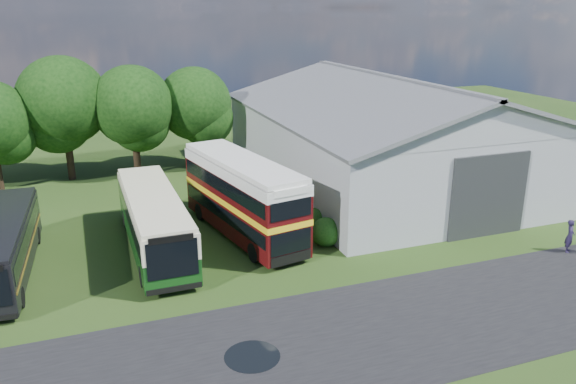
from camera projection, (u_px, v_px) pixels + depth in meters
name	position (u px, v px, depth m)	size (l,w,h in m)	color
ground	(265.00, 313.00, 24.99)	(120.00, 120.00, 0.00)	#1E3812
asphalt_road	(356.00, 335.00, 23.30)	(60.00, 8.00, 0.02)	black
puddle	(252.00, 357.00, 21.82)	(2.20, 2.20, 0.01)	black
storage_shed	(386.00, 128.00, 42.86)	(18.80, 24.80, 8.15)	gray
tree_mid	(63.00, 101.00, 42.53)	(6.80, 6.80, 9.60)	black
tree_right_a	(132.00, 106.00, 43.44)	(6.26, 6.26, 8.83)	black
tree_right_b	(195.00, 104.00, 45.87)	(5.98, 5.98, 8.45)	black
shrub_front	(326.00, 244.00, 32.18)	(1.70, 1.70, 1.70)	#194714
shrub_mid	(312.00, 232.00, 33.96)	(1.60, 1.60, 1.60)	#194714
shrub_back	(300.00, 221.00, 35.74)	(1.80, 1.80, 1.80)	#194714
bus_green_single	(154.00, 221.00, 30.94)	(2.92, 11.92, 3.28)	black
bus_maroon_double	(243.00, 198.00, 32.83)	(4.79, 11.20, 4.67)	black
bus_dark_single	(3.00, 246.00, 28.06)	(2.94, 10.86, 2.97)	black
visitor_a	(570.00, 236.00, 30.90)	(0.68, 0.45, 1.88)	#1E1734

